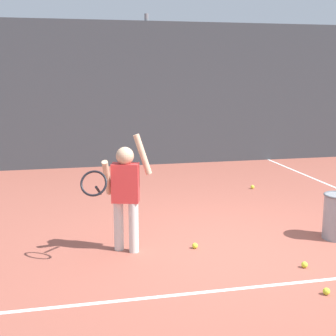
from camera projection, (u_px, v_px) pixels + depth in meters
The scene contains 9 objects.
ground_plane at pixel (232, 250), 5.56m from camera, with size 20.00×20.00×0.00m, color #9E5142.
court_line_baseline at pixel (267, 286), 4.63m from camera, with size 9.00×0.05×0.00m, color white.
back_fence_windscreen at pixel (148, 95), 10.40m from camera, with size 10.63×0.08×3.06m, color #383D42.
fence_post_1 at pixel (147, 91), 10.44m from camera, with size 0.09×0.09×3.21m, color slate.
tennis_player at pixel (124, 190), 5.39m from camera, with size 0.83×0.57×1.35m.
tennis_ball_0 at pixel (195, 246), 5.61m from camera, with size 0.07×0.07×0.07m, color #CCE033.
tennis_ball_3 at pixel (305, 265), 5.06m from camera, with size 0.07×0.07×0.07m, color #CCE033.
tennis_ball_4 at pixel (252, 187), 8.47m from camera, with size 0.07×0.07×0.07m, color #CCE033.
tennis_ball_5 at pixel (326, 291), 4.45m from camera, with size 0.07×0.07×0.07m, color #CCE033.
Camera 1 is at (-1.88, -4.98, 2.02)m, focal length 51.68 mm.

